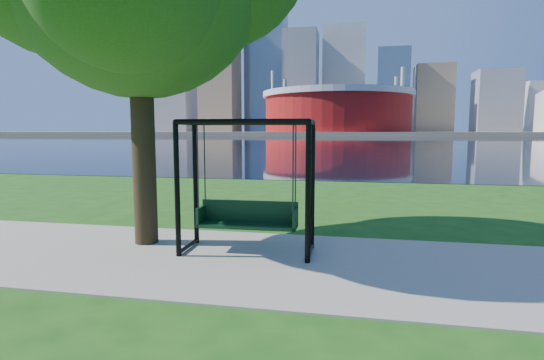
# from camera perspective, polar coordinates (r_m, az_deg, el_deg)

# --- Properties ---
(ground) EXTENTS (900.00, 900.00, 0.00)m
(ground) POSITION_cam_1_polar(r_m,az_deg,el_deg) (8.14, -1.35, -9.91)
(ground) COLOR #1E5114
(ground) RESTS_ON ground
(path) EXTENTS (120.00, 4.00, 0.03)m
(path) POSITION_cam_1_polar(r_m,az_deg,el_deg) (7.67, -2.19, -10.84)
(path) COLOR #9E937F
(path) RESTS_ON ground
(river) EXTENTS (900.00, 180.00, 0.02)m
(river) POSITION_cam_1_polar(r_m,az_deg,el_deg) (109.65, 10.56, 5.25)
(river) COLOR black
(river) RESTS_ON ground
(far_bank) EXTENTS (900.00, 228.00, 2.00)m
(far_bank) POSITION_cam_1_polar(r_m,az_deg,el_deg) (313.62, 11.17, 6.20)
(far_bank) COLOR #937F60
(far_bank) RESTS_ON ground
(stadium) EXTENTS (83.00, 83.00, 32.00)m
(stadium) POSITION_cam_1_polar(r_m,az_deg,el_deg) (243.19, 8.75, 9.30)
(stadium) COLOR maroon
(stadium) RESTS_ON far_bank
(skyline) EXTENTS (392.00, 66.00, 96.50)m
(skyline) POSITION_cam_1_polar(r_m,az_deg,el_deg) (328.78, 10.56, 12.32)
(skyline) COLOR gray
(skyline) RESTS_ON far_bank
(swing) EXTENTS (2.50, 1.14, 2.52)m
(swing) POSITION_cam_1_polar(r_m,az_deg,el_deg) (7.98, -3.32, -1.29)
(swing) COLOR black
(swing) RESTS_ON ground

